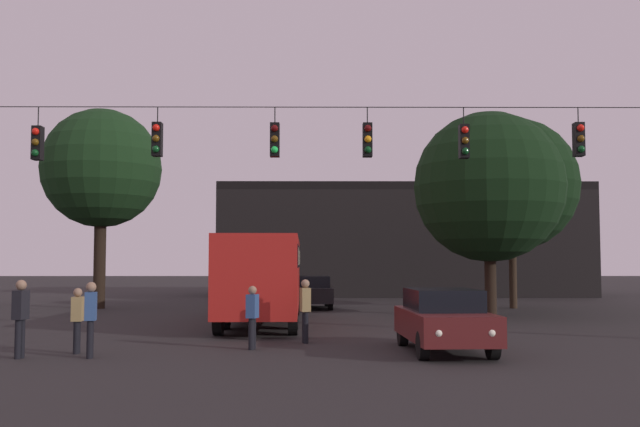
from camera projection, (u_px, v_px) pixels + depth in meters
The scene contains 14 objects.
ground_plane at pixel (317, 317), 29.02m from camera, with size 168.00×168.00×0.00m, color black.
overhead_signal_span at pixel (316, 184), 20.54m from camera, with size 21.33×0.44×7.37m.
city_bus at pixel (263, 271), 26.20m from camera, with size 2.71×11.04×3.00m.
car_near_right at pixel (444, 319), 17.92m from camera, with size 1.97×4.40×1.52m.
car_far_left at pixel (312, 291), 34.62m from camera, with size 1.97×4.40×1.52m.
pedestrian_crossing_left at pixel (252, 314), 18.43m from camera, with size 0.31×0.40×1.58m.
pedestrian_crossing_center at pixel (20, 313), 16.73m from camera, with size 0.30×0.39×1.78m.
pedestrian_crossing_right at pixel (77, 317), 17.60m from camera, with size 0.28×0.38×1.56m.
pedestrian_near_bus at pixel (91, 315), 16.79m from camera, with size 0.30×0.40×1.73m.
pedestrian_trailing at pixel (305, 307), 19.88m from camera, with size 0.31×0.40×1.71m.
corner_building at pixel (399, 242), 49.39m from camera, with size 23.30×9.73×7.08m.
tree_left_silhouette at pixel (101, 169), 34.88m from camera, with size 5.63×5.63×9.43m.
tree_behind_building at pixel (489, 187), 29.61m from camera, with size 6.05×6.05×8.22m.
tree_right_far at pixel (511, 185), 35.01m from camera, with size 6.33×6.33×9.02m.
Camera 1 is at (-0.04, -4.73, 2.19)m, focal length 41.37 mm.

